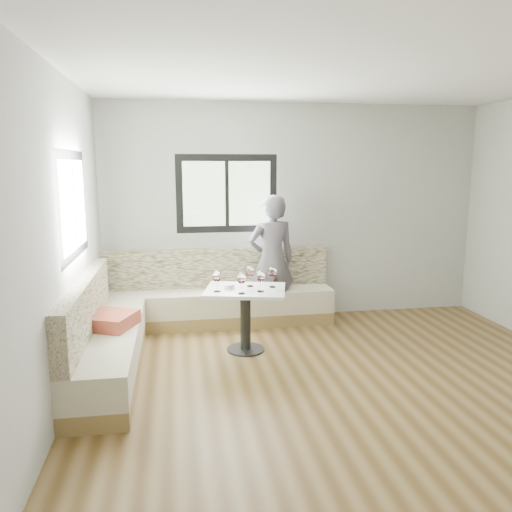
% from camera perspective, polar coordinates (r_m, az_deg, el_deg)
% --- Properties ---
extents(room, '(5.01, 5.01, 2.81)m').
position_cam_1_polar(room, '(4.30, 11.03, 2.12)').
color(room, brown).
rests_on(room, ground).
extents(banquette, '(2.92, 2.80, 0.95)m').
position_cam_1_polar(banquette, '(5.79, -9.20, -6.64)').
color(banquette, '#967949').
rests_on(banquette, ground).
extents(table, '(0.98, 0.84, 0.70)m').
position_cam_1_polar(table, '(5.44, -1.22, -5.55)').
color(table, black).
rests_on(table, ground).
extents(person, '(0.65, 0.47, 1.65)m').
position_cam_1_polar(person, '(6.29, 1.80, -0.52)').
color(person, '#58535D').
rests_on(person, ground).
extents(olive_ramekin, '(0.11, 0.11, 0.04)m').
position_cam_1_polar(olive_ramekin, '(5.41, -3.05, -3.47)').
color(olive_ramekin, white).
rests_on(olive_ramekin, table).
extents(wine_glass_a, '(0.10, 0.10, 0.22)m').
position_cam_1_polar(wine_glass_a, '(5.25, -4.49, -2.43)').
color(wine_glass_a, white).
rests_on(wine_glass_a, table).
extents(wine_glass_b, '(0.10, 0.10, 0.22)m').
position_cam_1_polar(wine_glass_b, '(5.15, -1.67, -2.64)').
color(wine_glass_b, white).
rests_on(wine_glass_b, table).
extents(wine_glass_c, '(0.10, 0.10, 0.22)m').
position_cam_1_polar(wine_glass_c, '(5.23, 0.52, -2.45)').
color(wine_glass_c, white).
rests_on(wine_glass_c, table).
extents(wine_glass_d, '(0.10, 0.10, 0.22)m').
position_cam_1_polar(wine_glass_d, '(5.46, -0.71, -1.89)').
color(wine_glass_d, white).
rests_on(wine_glass_d, table).
extents(wine_glass_e, '(0.10, 0.10, 0.22)m').
position_cam_1_polar(wine_glass_e, '(5.43, 1.88, -1.98)').
color(wine_glass_e, white).
rests_on(wine_glass_e, table).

